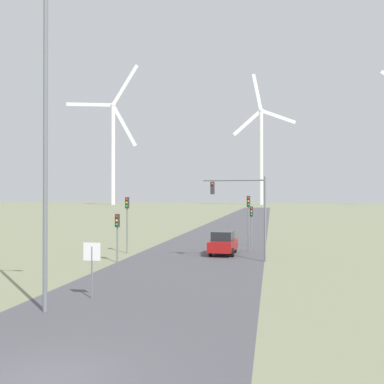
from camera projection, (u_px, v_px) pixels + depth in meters
name	position (u px, v px, depth m)	size (l,w,h in m)	color
ground_plane	(47.00, 381.00, 11.10)	(600.00, 600.00, 0.00)	#757A5B
road_surface	(229.00, 231.00, 58.37)	(10.00, 240.00, 0.01)	#47474C
streetlamp	(46.00, 114.00, 17.78)	(3.09, 0.32, 12.98)	slate
stop_sign_near	(92.00, 259.00, 20.03)	(0.81, 0.07, 2.49)	slate
traffic_light_post_near_left	(117.00, 227.00, 30.97)	(0.28, 0.34, 3.33)	slate
traffic_light_post_near_right	(248.00, 211.00, 36.87)	(0.28, 0.34, 4.59)	slate
traffic_light_post_mid_left	(127.00, 212.00, 35.90)	(0.28, 0.34, 4.48)	slate
traffic_light_post_mid_right	(251.00, 217.00, 40.73)	(0.28, 0.34, 3.63)	slate
traffic_light_mast_overhead	(243.00, 201.00, 31.61)	(4.43, 0.35, 5.95)	slate
car_approaching	(223.00, 243.00, 35.01)	(2.02, 4.19, 1.83)	maroon
wind_turbine_far_left	(113.00, 143.00, 235.53)	(37.43, 7.19, 73.82)	white
wind_turbine_left	(261.00, 147.00, 237.07)	(32.99, 9.49, 69.18)	white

